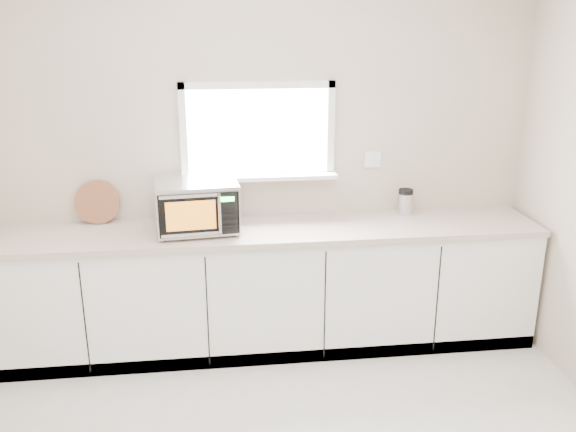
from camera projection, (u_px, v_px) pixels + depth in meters
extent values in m
cube|color=beige|center=(258.00, 158.00, 4.42)|extent=(4.00, 0.02, 2.70)
cube|color=white|center=(258.00, 131.00, 4.34)|extent=(1.00, 0.02, 0.60)
cube|color=white|center=(259.00, 177.00, 4.38)|extent=(1.12, 0.16, 0.03)
cube|color=white|center=(257.00, 85.00, 4.23)|extent=(1.10, 0.04, 0.05)
cube|color=white|center=(259.00, 176.00, 4.43)|extent=(1.10, 0.04, 0.05)
cube|color=white|center=(183.00, 133.00, 4.27)|extent=(0.05, 0.04, 0.70)
cube|color=white|center=(331.00, 130.00, 4.39)|extent=(0.05, 0.04, 0.70)
cube|color=white|center=(373.00, 159.00, 4.51)|extent=(0.12, 0.01, 0.12)
cube|color=white|center=(263.00, 290.00, 4.41)|extent=(3.92, 0.60, 0.88)
cube|color=#C4AFA1|center=(262.00, 231.00, 4.26)|extent=(3.92, 0.64, 0.04)
cylinder|color=black|center=(165.00, 240.00, 4.00)|extent=(0.03, 0.03, 0.02)
cylinder|color=black|center=(164.00, 224.00, 4.31)|extent=(0.03, 0.03, 0.02)
cylinder|color=black|center=(234.00, 235.00, 4.10)|extent=(0.03, 0.03, 0.02)
cylinder|color=black|center=(228.00, 220.00, 4.40)|extent=(0.03, 0.03, 0.02)
cube|color=#B7BABF|center=(197.00, 206.00, 4.15)|extent=(0.58, 0.46, 0.33)
cube|color=black|center=(199.00, 215.00, 3.95)|extent=(0.52, 0.06, 0.29)
cube|color=orange|center=(191.00, 216.00, 3.93)|extent=(0.32, 0.03, 0.20)
cylinder|color=silver|center=(220.00, 215.00, 3.96)|extent=(0.02, 0.02, 0.25)
cube|color=black|center=(228.00, 213.00, 3.99)|extent=(0.13, 0.02, 0.28)
cube|color=#19FF33|center=(227.00, 199.00, 3.95)|extent=(0.09, 0.01, 0.03)
cube|color=silver|center=(196.00, 182.00, 4.10)|extent=(0.58, 0.46, 0.01)
cube|color=#4A311A|center=(209.00, 211.00, 4.16)|extent=(0.16, 0.25, 0.28)
cube|color=black|center=(205.00, 198.00, 4.07)|extent=(0.03, 0.05, 0.10)
cube|color=black|center=(210.00, 196.00, 4.08)|extent=(0.03, 0.05, 0.10)
cube|color=black|center=(215.00, 198.00, 4.09)|extent=(0.03, 0.05, 0.10)
cube|color=black|center=(207.00, 193.00, 4.06)|extent=(0.03, 0.05, 0.10)
cube|color=black|center=(213.00, 192.00, 4.08)|extent=(0.03, 0.05, 0.10)
cylinder|color=#945939|center=(97.00, 202.00, 4.31)|extent=(0.31, 0.07, 0.31)
cylinder|color=#B7BABF|center=(405.00, 204.00, 4.54)|extent=(0.12, 0.12, 0.16)
cylinder|color=black|center=(406.00, 191.00, 4.51)|extent=(0.12, 0.12, 0.04)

